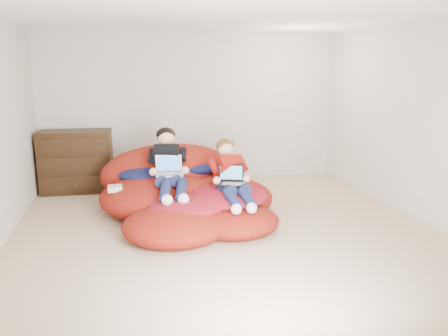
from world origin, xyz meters
TOP-DOWN VIEW (x-y plane):
  - room_shell at (0.00, 0.00)m, footprint 5.10×5.10m
  - dresser at (-1.90, 2.21)m, footprint 1.10×0.63m
  - beanbag_pile at (-0.39, 0.76)m, footprint 2.31×2.47m
  - cream_pillow at (-0.87, 1.48)m, footprint 0.49×0.31m
  - older_boy at (-0.60, 0.73)m, footprint 0.42×1.17m
  - younger_boy at (0.14, 0.35)m, footprint 0.39×1.12m
  - laptop_white at (-0.60, 0.65)m, footprint 0.37×0.35m
  - laptop_black at (0.14, 0.26)m, footprint 0.37×0.34m
  - power_adapter at (-1.29, 0.68)m, footprint 0.19×0.19m

SIDE VIEW (x-z plane):
  - room_shell at x=0.00m, z-range -1.17..1.60m
  - beanbag_pile at x=-0.39m, z-range -0.19..0.72m
  - power_adapter at x=-1.29m, z-range 0.39..0.45m
  - dresser at x=-1.90m, z-range 0.00..0.97m
  - laptop_black at x=0.14m, z-range 0.45..0.69m
  - cream_pillow at x=-0.87m, z-range 0.47..0.77m
  - younger_boy at x=0.14m, z-range 0.27..0.99m
  - laptop_white at x=-0.60m, z-range 0.52..0.76m
  - older_boy at x=-0.60m, z-range 0.32..1.11m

